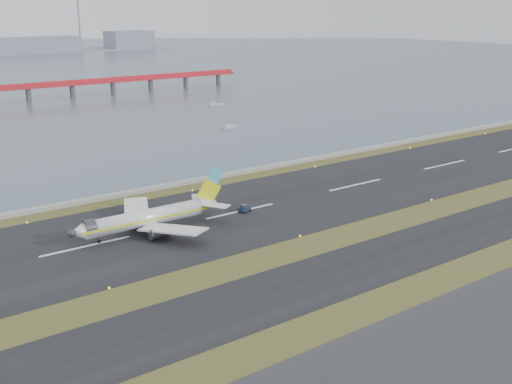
{
  "coord_description": "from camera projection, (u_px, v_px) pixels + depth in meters",
  "views": [
    {
      "loc": [
        -87.14,
        -92.46,
        48.81
      ],
      "look_at": [
        -1.2,
        22.0,
        7.09
      ],
      "focal_mm": 45.0,
      "sensor_mm": 36.0,
      "label": 1
    }
  ],
  "objects": [
    {
      "name": "ground",
      "position": [
        323.0,
        247.0,
        134.87
      ],
      "size": [
        1000.0,
        1000.0,
        0.0
      ],
      "primitive_type": "plane",
      "color": "#324017",
      "rests_on": "ground"
    },
    {
      "name": "taxiway_strip",
      "position": [
        365.0,
        264.0,
        125.65
      ],
      "size": [
        1000.0,
        18.0,
        0.1
      ],
      "primitive_type": "cube",
      "color": "black",
      "rests_on": "ground"
    },
    {
      "name": "runway_strip",
      "position": [
        240.0,
        211.0,
        157.89
      ],
      "size": [
        1000.0,
        45.0,
        0.1
      ],
      "primitive_type": "cube",
      "color": "black",
      "rests_on": "ground"
    },
    {
      "name": "seawall",
      "position": [
        179.0,
        184.0,
        180.8
      ],
      "size": [
        1000.0,
        2.5,
        1.0
      ],
      "primitive_type": "cube",
      "color": "gray",
      "rests_on": "ground"
    },
    {
      "name": "red_pier",
      "position": [
        28.0,
        88.0,
        336.29
      ],
      "size": [
        260.0,
        5.0,
        10.2
      ],
      "color": "red",
      "rests_on": "ground"
    },
    {
      "name": "airliner",
      "position": [
        151.0,
        217.0,
        142.94
      ],
      "size": [
        38.52,
        32.89,
        12.8
      ],
      "color": "silver",
      "rests_on": "ground"
    },
    {
      "name": "pushback_tug",
      "position": [
        244.0,
        208.0,
        157.09
      ],
      "size": [
        3.48,
        2.57,
        1.99
      ],
      "rotation": [
        0.0,
        0.0,
        0.29
      ],
      "color": "#16233D",
      "rests_on": "ground"
    },
    {
      "name": "workboat_near",
      "position": [
        229.0,
        127.0,
        265.24
      ],
      "size": [
        7.6,
        3.94,
        1.76
      ],
      "rotation": [
        0.0,
        0.0,
        0.24
      ],
      "color": "#B8B7BC",
      "rests_on": "ground"
    },
    {
      "name": "workboat_far",
      "position": [
        216.0,
        104.0,
        325.32
      ],
      "size": [
        8.24,
        4.1,
        1.92
      ],
      "rotation": [
        0.0,
        0.0,
        -0.21
      ],
      "color": "#B8B7BC",
      "rests_on": "ground"
    }
  ]
}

